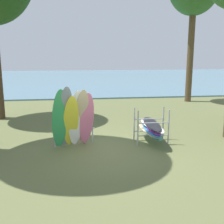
# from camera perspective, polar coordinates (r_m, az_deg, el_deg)

# --- Properties ---
(ground_plane) EXTENTS (80.00, 80.00, 0.00)m
(ground_plane) POSITION_cam_1_polar(r_m,az_deg,el_deg) (9.11, -1.18, -7.98)
(ground_plane) COLOR #60663D
(lake_water) EXTENTS (80.00, 36.00, 0.10)m
(lake_water) POSITION_cam_1_polar(r_m,az_deg,el_deg) (37.25, -6.23, 7.14)
(lake_water) COLOR slate
(lake_water) RESTS_ON ground
(leaning_board_pile) EXTENTS (1.55, 0.99, 2.15)m
(leaning_board_pile) POSITION_cam_1_polar(r_m,az_deg,el_deg) (9.18, -8.17, -1.49)
(leaning_board_pile) COLOR #339E56
(leaning_board_pile) RESTS_ON ground
(board_storage_rack) EXTENTS (1.15, 2.13, 1.25)m
(board_storage_rack) POSITION_cam_1_polar(r_m,az_deg,el_deg) (9.81, 8.28, -3.28)
(board_storage_rack) COLOR #9EA0A5
(board_storage_rack) RESTS_ON ground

